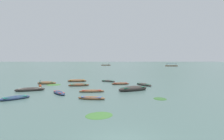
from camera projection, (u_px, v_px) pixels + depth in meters
The scene contains 22 objects.
ground_plane at pixel (99, 62), 1502.19m from camera, with size 6000.00×6000.00×0.00m, color #425B56.
mountain_1 at pixel (19, 51), 1693.15m from camera, with size 519.41×519.41×201.55m, color #56665B.
mountain_2 at pixel (84, 50), 1769.68m from camera, with size 786.08×786.08×241.56m, color #56665B.
mountain_3 at pixel (168, 44), 1747.98m from camera, with size 922.09×922.09×354.68m, color #4C5B56.
rowboat_0 at pixel (144, 84), 29.76m from camera, with size 2.54×3.67×0.48m.
rowboat_1 at pixel (30, 90), 24.24m from camera, with size 4.06×2.22×0.62m.
rowboat_2 at pixel (108, 81), 35.10m from camera, with size 3.10×2.58×0.41m.
rowboat_3 at pixel (79, 85), 29.09m from camera, with size 3.60×1.44×0.51m.
rowboat_4 at pixel (91, 98), 18.97m from camera, with size 3.18×1.60×0.41m.
rowboat_5 at pixel (133, 89), 24.48m from camera, with size 4.79×3.00×0.84m.
rowboat_6 at pixel (92, 91), 23.36m from camera, with size 3.43×0.90×0.42m.
rowboat_7 at pixel (47, 83), 31.39m from camera, with size 3.49×1.41×0.64m.
rowboat_8 at pixel (15, 98), 18.91m from camera, with size 3.06×2.74×0.48m.
rowboat_10 at pixel (59, 93), 22.05m from camera, with size 2.51×3.22×0.43m.
rowboat_11 at pixel (120, 84), 30.88m from camera, with size 3.20×1.04×0.47m.
rowboat_12 at pixel (77, 81), 35.15m from camera, with size 3.84×1.32×0.62m.
ferry_0 at pixel (171, 66), 137.04m from camera, with size 9.39×5.27×2.54m.
ferry_1 at pixel (106, 65), 162.83m from camera, with size 8.86×5.33×2.54m.
mooring_buoy at pixel (40, 86), 28.49m from camera, with size 0.45×0.45×1.19m.
weed_patch_0 at pixel (54, 85), 30.42m from camera, with size 2.35×2.52×0.14m, color #38662D.
weed_patch_1 at pixel (99, 116), 13.29m from camera, with size 2.17×1.87×0.14m, color #38662D.
weed_patch_2 at pixel (160, 99), 19.14m from camera, with size 1.67×1.40×0.14m, color #2D5628.
Camera 1 is at (-1.05, -8.09, 4.18)m, focal length 27.83 mm.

